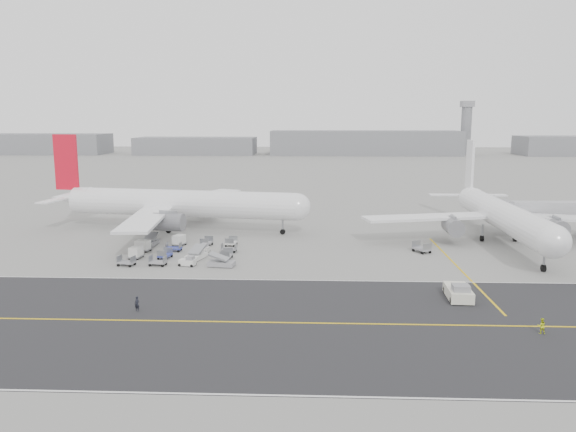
{
  "coord_description": "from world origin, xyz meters",
  "views": [
    {
      "loc": [
        8.59,
        -74.36,
        21.35
      ],
      "look_at": [
        5.02,
        12.0,
        6.23
      ],
      "focal_mm": 35.0,
      "sensor_mm": 36.0,
      "label": 1
    }
  ],
  "objects_px": {
    "airliner_b": "(500,214)",
    "ground_crew_b": "(542,326)",
    "jet_bridge": "(550,211)",
    "control_tower": "(466,127)",
    "ground_crew_a": "(137,304)",
    "airliner_a": "(175,203)",
    "pushback_tug": "(459,292)"
  },
  "relations": [
    {
      "from": "airliner_a",
      "to": "control_tower",
      "type": "bearing_deg",
      "value": -17.71
    },
    {
      "from": "control_tower",
      "to": "airliner_a",
      "type": "bearing_deg",
      "value": -116.65
    },
    {
      "from": "ground_crew_a",
      "to": "ground_crew_b",
      "type": "height_order",
      "value": "ground_crew_a"
    },
    {
      "from": "pushback_tug",
      "to": "ground_crew_b",
      "type": "relative_size",
      "value": 4.5
    },
    {
      "from": "airliner_a",
      "to": "ground_crew_a",
      "type": "bearing_deg",
      "value": -162.87
    },
    {
      "from": "pushback_tug",
      "to": "ground_crew_b",
      "type": "xyz_separation_m",
      "value": [
        5.5,
        -10.7,
        -0.04
      ]
    },
    {
      "from": "airliner_b",
      "to": "pushback_tug",
      "type": "bearing_deg",
      "value": -114.87
    },
    {
      "from": "airliner_a",
      "to": "pushback_tug",
      "type": "height_order",
      "value": "airliner_a"
    },
    {
      "from": "ground_crew_b",
      "to": "jet_bridge",
      "type": "bearing_deg",
      "value": -107.94
    },
    {
      "from": "airliner_b",
      "to": "control_tower",
      "type": "bearing_deg",
      "value": 76.82
    },
    {
      "from": "airliner_a",
      "to": "pushback_tug",
      "type": "distance_m",
      "value": 59.58
    },
    {
      "from": "jet_bridge",
      "to": "ground_crew_a",
      "type": "relative_size",
      "value": 10.07
    },
    {
      "from": "control_tower",
      "to": "airliner_b",
      "type": "height_order",
      "value": "control_tower"
    },
    {
      "from": "control_tower",
      "to": "pushback_tug",
      "type": "xyz_separation_m",
      "value": [
        -73.7,
        -274.22,
        -15.4
      ]
    },
    {
      "from": "airliner_a",
      "to": "jet_bridge",
      "type": "relative_size",
      "value": 3.05
    },
    {
      "from": "airliner_b",
      "to": "ground_crew_b",
      "type": "distance_m",
      "value": 44.22
    },
    {
      "from": "airliner_b",
      "to": "pushback_tug",
      "type": "relative_size",
      "value": 6.67
    },
    {
      "from": "airliner_a",
      "to": "ground_crew_b",
      "type": "relative_size",
      "value": 32.24
    },
    {
      "from": "airliner_a",
      "to": "ground_crew_b",
      "type": "height_order",
      "value": "airliner_a"
    },
    {
      "from": "jet_bridge",
      "to": "ground_crew_b",
      "type": "relative_size",
      "value": 10.57
    },
    {
      "from": "control_tower",
      "to": "ground_crew_b",
      "type": "bearing_deg",
      "value": -103.46
    },
    {
      "from": "airliner_b",
      "to": "jet_bridge",
      "type": "bearing_deg",
      "value": 27.94
    },
    {
      "from": "airliner_b",
      "to": "jet_bridge",
      "type": "height_order",
      "value": "airliner_b"
    },
    {
      "from": "airliner_b",
      "to": "jet_bridge",
      "type": "xyz_separation_m",
      "value": [
        10.86,
        5.66,
        -0.34
      ]
    },
    {
      "from": "pushback_tug",
      "to": "ground_crew_b",
      "type": "distance_m",
      "value": 12.03
    },
    {
      "from": "airliner_a",
      "to": "ground_crew_b",
      "type": "xyz_separation_m",
      "value": [
        49.2,
        -50.96,
        -4.44
      ]
    },
    {
      "from": "control_tower",
      "to": "jet_bridge",
      "type": "distance_m",
      "value": 241.35
    },
    {
      "from": "airliner_b",
      "to": "ground_crew_b",
      "type": "relative_size",
      "value": 30.01
    },
    {
      "from": "airliner_b",
      "to": "airliner_a",
      "type": "bearing_deg",
      "value": 172.66
    },
    {
      "from": "jet_bridge",
      "to": "ground_crew_a",
      "type": "distance_m",
      "value": 76.92
    },
    {
      "from": "ground_crew_b",
      "to": "pushback_tug",
      "type": "bearing_deg",
      "value": -57.78
    },
    {
      "from": "control_tower",
      "to": "ground_crew_a",
      "type": "distance_m",
      "value": 301.58
    }
  ]
}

